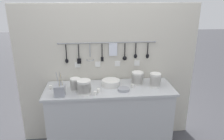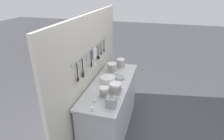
{
  "view_description": "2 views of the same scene",
  "coord_description": "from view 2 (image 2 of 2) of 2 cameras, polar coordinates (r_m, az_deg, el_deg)",
  "views": [
    {
      "loc": [
        -0.2,
        -2.42,
        1.94
      ],
      "look_at": [
        0.03,
        0.02,
        1.1
      ],
      "focal_mm": 35.0,
      "sensor_mm": 36.0,
      "label": 1
    },
    {
      "loc": [
        -2.33,
        -0.66,
        2.18
      ],
      "look_at": [
        -0.05,
        -0.03,
        1.11
      ],
      "focal_mm": 30.0,
      "sensor_mm": 36.0,
      "label": 2
    }
  ],
  "objects": [
    {
      "name": "cutlery_caddy",
      "position": [
        2.22,
        -0.22,
        -9.67
      ],
      "size": [
        0.12,
        0.12,
        0.27
      ],
      "color": "#93969E",
      "rests_on": "counter"
    },
    {
      "name": "cup_front_right",
      "position": [
        2.31,
        -5.29,
        -9.39
      ],
      "size": [
        0.04,
        0.04,
        0.05
      ],
      "color": "silver",
      "rests_on": "counter"
    },
    {
      "name": "cup_centre",
      "position": [
        2.55,
        2.87,
        -5.8
      ],
      "size": [
        0.04,
        0.04,
        0.05
      ],
      "color": "silver",
      "rests_on": "counter"
    },
    {
      "name": "counter",
      "position": [
        2.99,
        -0.32,
        -11.33
      ],
      "size": [
        1.55,
        0.55,
        0.88
      ],
      "color": "#B7BABC",
      "rests_on": "ground"
    },
    {
      "name": "cup_edge_far",
      "position": [
        2.18,
        -5.88,
        -11.69
      ],
      "size": [
        0.04,
        0.04,
        0.05
      ],
      "color": "silver",
      "rests_on": "counter"
    },
    {
      "name": "cup_back_left",
      "position": [
        2.6,
        1.71,
        -5.16
      ],
      "size": [
        0.04,
        0.04,
        0.05
      ],
      "color": "silver",
      "rests_on": "counter"
    },
    {
      "name": "ground_plane",
      "position": [
        3.26,
        -0.3,
        -17.63
      ],
      "size": [
        20.0,
        20.0,
        0.0
      ],
      "primitive_type": "plane",
      "color": "#424247"
    },
    {
      "name": "plate_stack",
      "position": [
        2.77,
        -1.33,
        -2.84
      ],
      "size": [
        0.22,
        0.22,
        0.07
      ],
      "color": "silver",
      "rests_on": "counter"
    },
    {
      "name": "back_wall",
      "position": [
        2.82,
        -6.39,
        -2.2
      ],
      "size": [
        2.35,
        0.11,
        1.85
      ],
      "color": "beige",
      "rests_on": "ground"
    },
    {
      "name": "bowl_stack_wide_centre",
      "position": [
        2.43,
        0.99,
        -5.84
      ],
      "size": [
        0.15,
        0.15,
        0.16
      ],
      "color": "silver",
      "rests_on": "counter"
    },
    {
      "name": "bowl_stack_nested_right",
      "position": [
        2.38,
        -2.41,
        -6.87
      ],
      "size": [
        0.12,
        0.12,
        0.14
      ],
      "color": "silver",
      "rests_on": "counter"
    },
    {
      "name": "bowl_stack_short_front",
      "position": [
        3.05,
        -0.08,
        0.68
      ],
      "size": [
        0.15,
        0.15,
        0.16
      ],
      "color": "silver",
      "rests_on": "counter"
    },
    {
      "name": "steel_mixing_bowl",
      "position": [
        2.86,
        2.5,
        -2.44
      ],
      "size": [
        0.14,
        0.14,
        0.03
      ],
      "color": "#93969E",
      "rests_on": "counter"
    },
    {
      "name": "cup_front_left",
      "position": [
        2.97,
        1.64,
        -1.14
      ],
      "size": [
        0.04,
        0.04,
        0.05
      ],
      "color": "silver",
      "rests_on": "counter"
    },
    {
      "name": "bowl_stack_back_corner",
      "position": [
        3.2,
        2.67,
        1.95
      ],
      "size": [
        0.13,
        0.13,
        0.17
      ],
      "color": "silver",
      "rests_on": "counter"
    }
  ]
}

